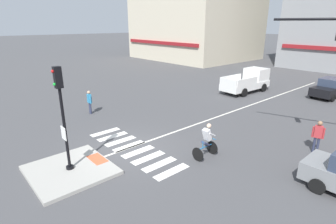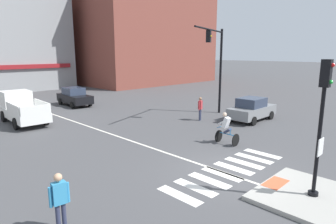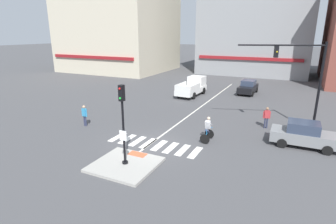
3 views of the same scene
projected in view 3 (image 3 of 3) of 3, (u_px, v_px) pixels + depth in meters
The scene contains 22 objects.
ground_plane at pixel (153, 145), 17.51m from camera, with size 300.00×300.00×0.00m, color #474749.
traffic_island at pixel (125, 164), 14.78m from camera, with size 3.40×3.26×0.15m, color #A3A099.
tactile_pad_front at pixel (137, 154), 15.87m from camera, with size 1.10×0.60×0.01m, color #DB5B38.
signal_pole at pixel (123, 118), 14.00m from camera, with size 0.44×0.38×4.40m.
crosswalk_stripe_a at pixel (117, 137), 18.85m from camera, with size 0.44×1.80×0.01m, color silver.
crosswalk_stripe_b at pixel (127, 139), 18.51m from camera, with size 0.44×1.80×0.01m, color silver.
crosswalk_stripe_c at pixel (138, 141), 18.16m from camera, with size 0.44×1.80×0.01m, color silver.
crosswalk_stripe_d at pixel (148, 143), 17.81m from camera, with size 0.44×1.80×0.01m, color silver.
crosswalk_stripe_e at pixel (159, 145), 17.47m from camera, with size 0.44×1.80×0.01m, color silver.
crosswalk_stripe_f at pixel (171, 148), 17.12m from camera, with size 0.44×1.80×0.01m, color silver.
crosswalk_stripe_g at pixel (183, 150), 16.77m from camera, with size 0.44×1.80×0.01m, color silver.
crosswalk_stripe_h at pixel (195, 153), 16.42m from camera, with size 0.44×1.80×0.01m, color silver.
lane_centre_line at pixel (200, 108), 26.24m from camera, with size 0.14×28.00×0.01m, color silver.
traffic_light_mast at pixel (304, 73), 18.76m from camera, with size 5.65×2.08×6.52m.
building_corner_left at pixel (119, 31), 51.26m from camera, with size 19.28×16.80×14.93m.
building_far_block at pixel (259, 21), 49.38m from camera, with size 18.80×18.99×18.30m.
car_grey_cross_right at pixel (304, 135), 17.12m from camera, with size 4.11×1.87×1.64m.
car_black_eastbound_distant at pixel (248, 87), 32.13m from camera, with size 2.00×4.18×1.64m.
pickup_truck_white_westbound_distant at pixel (193, 87), 31.41m from camera, with size 2.25×5.19×2.08m.
cyclist at pixel (208, 129), 17.99m from camera, with size 0.67×1.10×1.68m.
pedestrian_at_curb_left at pixel (84, 114), 20.88m from camera, with size 0.55×0.26×1.67m.
pedestrian_waiting_far_side at pixel (267, 116), 20.39m from camera, with size 0.52×0.33×1.67m.
Camera 3 is at (7.93, -14.12, 7.08)m, focal length 28.52 mm.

